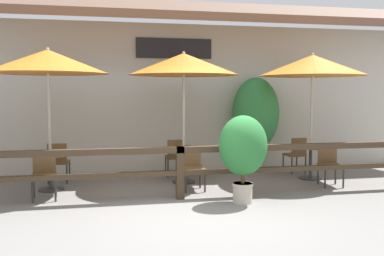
{
  "coord_description": "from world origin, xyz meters",
  "views": [
    {
      "loc": [
        -1.3,
        -6.44,
        1.9
      ],
      "look_at": [
        0.3,
        1.43,
        1.25
      ],
      "focal_mm": 40.0,
      "sensor_mm": 36.0,
      "label": 1
    }
  ],
  "objects_px": {
    "chair_middle_streetside": "(192,166)",
    "potted_plant_tall_tropical": "(256,114)",
    "patio_umbrella_near": "(48,62)",
    "potted_plant_corner_fern": "(243,148)",
    "patio_umbrella_middle": "(184,64)",
    "dining_table_far": "(311,152)",
    "chair_near_wallside": "(58,160)",
    "dining_table_near": "(50,160)",
    "chair_middle_wallside": "(175,155)",
    "chair_near_streetside": "(44,173)",
    "patio_umbrella_far": "(313,66)",
    "chair_far_streetside": "(330,163)",
    "chair_far_wallside": "(296,153)",
    "dining_table_middle": "(184,155)"
  },
  "relations": [
    {
      "from": "dining_table_near",
      "to": "chair_near_streetside",
      "type": "height_order",
      "value": "chair_near_streetside"
    },
    {
      "from": "chair_near_streetside",
      "to": "patio_umbrella_far",
      "type": "height_order",
      "value": "patio_umbrella_far"
    },
    {
      "from": "chair_far_streetside",
      "to": "dining_table_middle",
      "type": "bearing_deg",
      "value": 169.16
    },
    {
      "from": "chair_far_wallside",
      "to": "dining_table_near",
      "type": "bearing_deg",
      "value": 0.02
    },
    {
      "from": "patio_umbrella_near",
      "to": "potted_plant_corner_fern",
      "type": "bearing_deg",
      "value": -26.33
    },
    {
      "from": "patio_umbrella_near",
      "to": "chair_far_streetside",
      "type": "xyz_separation_m",
      "value": [
        5.59,
        -0.69,
        -2.03
      ]
    },
    {
      "from": "chair_near_streetside",
      "to": "potted_plant_corner_fern",
      "type": "height_order",
      "value": "potted_plant_corner_fern"
    },
    {
      "from": "chair_near_wallside",
      "to": "dining_table_far",
      "type": "xyz_separation_m",
      "value": [
        5.46,
        -0.68,
        0.12
      ]
    },
    {
      "from": "chair_far_streetside",
      "to": "chair_far_wallside",
      "type": "height_order",
      "value": "same"
    },
    {
      "from": "chair_middle_streetside",
      "to": "chair_near_streetside",
      "type": "bearing_deg",
      "value": -177.47
    },
    {
      "from": "dining_table_far",
      "to": "potted_plant_corner_fern",
      "type": "distance_m",
      "value": 2.76
    },
    {
      "from": "patio_umbrella_middle",
      "to": "patio_umbrella_far",
      "type": "bearing_deg",
      "value": -3.67
    },
    {
      "from": "patio_umbrella_middle",
      "to": "chair_middle_wallside",
      "type": "distance_m",
      "value": 2.16
    },
    {
      "from": "patio_umbrella_middle",
      "to": "chair_middle_wallside",
      "type": "bearing_deg",
      "value": 95.17
    },
    {
      "from": "patio_umbrella_far",
      "to": "chair_far_streetside",
      "type": "distance_m",
      "value": 2.16
    },
    {
      "from": "patio_umbrella_near",
      "to": "chair_middle_wallside",
      "type": "height_order",
      "value": "patio_umbrella_near"
    },
    {
      "from": "potted_plant_corner_fern",
      "to": "chair_near_streetside",
      "type": "bearing_deg",
      "value": 164.19
    },
    {
      "from": "chair_far_streetside",
      "to": "chair_far_wallside",
      "type": "relative_size",
      "value": 1.0
    },
    {
      "from": "patio_umbrella_middle",
      "to": "chair_middle_streetside",
      "type": "relative_size",
      "value": 3.25
    },
    {
      "from": "patio_umbrella_far",
      "to": "dining_table_middle",
      "type": "bearing_deg",
      "value": 176.33
    },
    {
      "from": "dining_table_middle",
      "to": "chair_far_wallside",
      "type": "distance_m",
      "value": 2.88
    },
    {
      "from": "dining_table_middle",
      "to": "potted_plant_corner_fern",
      "type": "relative_size",
      "value": 0.59
    },
    {
      "from": "patio_umbrella_near",
      "to": "dining_table_near",
      "type": "height_order",
      "value": "patio_umbrella_near"
    },
    {
      "from": "dining_table_near",
      "to": "chair_far_wallside",
      "type": "bearing_deg",
      "value": 7.81
    },
    {
      "from": "chair_far_wallside",
      "to": "chair_middle_streetside",
      "type": "bearing_deg",
      "value": 16.74
    },
    {
      "from": "chair_middle_streetside",
      "to": "patio_umbrella_far",
      "type": "xyz_separation_m",
      "value": [
        2.8,
        0.55,
        2.03
      ]
    },
    {
      "from": "chair_near_streetside",
      "to": "potted_plant_tall_tropical",
      "type": "bearing_deg",
      "value": 17.99
    },
    {
      "from": "chair_near_streetside",
      "to": "dining_table_far",
      "type": "distance_m",
      "value": 5.61
    },
    {
      "from": "chair_far_streetside",
      "to": "potted_plant_tall_tropical",
      "type": "xyz_separation_m",
      "value": [
        -0.89,
        2.0,
        0.91
      ]
    },
    {
      "from": "patio_umbrella_middle",
      "to": "dining_table_far",
      "type": "xyz_separation_m",
      "value": [
        2.83,
        -0.18,
        -1.91
      ]
    },
    {
      "from": "potted_plant_tall_tropical",
      "to": "chair_far_wallside",
      "type": "bearing_deg",
      "value": -33.94
    },
    {
      "from": "dining_table_middle",
      "to": "chair_far_wallside",
      "type": "height_order",
      "value": "chair_far_wallside"
    },
    {
      "from": "dining_table_near",
      "to": "dining_table_middle",
      "type": "height_order",
      "value": "same"
    },
    {
      "from": "chair_near_wallside",
      "to": "patio_umbrella_middle",
      "type": "bearing_deg",
      "value": 173.22
    },
    {
      "from": "patio_umbrella_near",
      "to": "chair_near_wallside",
      "type": "distance_m",
      "value": 2.15
    },
    {
      "from": "dining_table_far",
      "to": "patio_umbrella_far",
      "type": "bearing_deg",
      "value": -116.57
    },
    {
      "from": "chair_middle_wallside",
      "to": "dining_table_middle",
      "type": "bearing_deg",
      "value": 95.11
    },
    {
      "from": "chair_near_wallside",
      "to": "potted_plant_tall_tropical",
      "type": "height_order",
      "value": "potted_plant_tall_tropical"
    },
    {
      "from": "dining_table_near",
      "to": "chair_far_streetside",
      "type": "height_order",
      "value": "chair_far_streetside"
    },
    {
      "from": "chair_near_streetside",
      "to": "chair_far_wallside",
      "type": "bearing_deg",
      "value": 9.65
    },
    {
      "from": "dining_table_far",
      "to": "dining_table_near",
      "type": "bearing_deg",
      "value": -179.65
    },
    {
      "from": "chair_near_wallside",
      "to": "dining_table_far",
      "type": "distance_m",
      "value": 5.5
    },
    {
      "from": "chair_middle_streetside",
      "to": "potted_plant_tall_tropical",
      "type": "xyz_separation_m",
      "value": [
        1.97,
        1.83,
        0.91
      ]
    },
    {
      "from": "dining_table_near",
      "to": "chair_near_streetside",
      "type": "xyz_separation_m",
      "value": [
        -0.03,
        -0.71,
        -0.12
      ]
    },
    {
      "from": "chair_near_streetside",
      "to": "patio_umbrella_middle",
      "type": "bearing_deg",
      "value": 13.61
    },
    {
      "from": "chair_near_streetside",
      "to": "chair_middle_wallside",
      "type": "height_order",
      "value": "same"
    },
    {
      "from": "chair_near_streetside",
      "to": "patio_umbrella_far",
      "type": "bearing_deg",
      "value": 2.46
    },
    {
      "from": "chair_middle_streetside",
      "to": "chair_far_wallside",
      "type": "distance_m",
      "value": 3.07
    },
    {
      "from": "chair_far_wallside",
      "to": "dining_table_far",
      "type": "bearing_deg",
      "value": 82.85
    },
    {
      "from": "potted_plant_corner_fern",
      "to": "chair_middle_wallside",
      "type": "bearing_deg",
      "value": 106.15
    }
  ]
}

